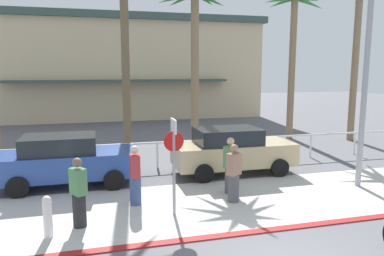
% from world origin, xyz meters
% --- Properties ---
extents(ground_plane, '(80.00, 80.00, 0.00)m').
position_xyz_m(ground_plane, '(0.00, 10.00, 0.00)').
color(ground_plane, '#5B5B60').
extents(sidewalk_strip, '(44.00, 4.00, 0.02)m').
position_xyz_m(sidewalk_strip, '(0.00, 4.20, 0.01)').
color(sidewalk_strip, beige).
rests_on(sidewalk_strip, ground).
extents(curb_paint, '(44.00, 0.24, 0.03)m').
position_xyz_m(curb_paint, '(0.00, 2.20, 0.01)').
color(curb_paint, maroon).
rests_on(curb_paint, ground).
extents(building_backdrop, '(22.94, 11.87, 7.87)m').
position_xyz_m(building_backdrop, '(-1.56, 27.23, 3.96)').
color(building_backdrop, beige).
rests_on(building_backdrop, ground).
extents(rail_fence, '(24.78, 0.08, 1.04)m').
position_xyz_m(rail_fence, '(-0.00, 8.50, 0.84)').
color(rail_fence, white).
rests_on(rail_fence, ground).
extents(stop_sign_bike_lane, '(0.52, 0.56, 2.56)m').
position_xyz_m(stop_sign_bike_lane, '(-1.49, 3.71, 1.68)').
color(stop_sign_bike_lane, gray).
rests_on(stop_sign_bike_lane, ground).
extents(bollard_2, '(0.20, 0.20, 1.00)m').
position_xyz_m(bollard_2, '(-4.54, 3.14, 0.52)').
color(bollard_2, white).
rests_on(bollard_2, ground).
extents(streetlight_curb, '(0.24, 2.54, 7.50)m').
position_xyz_m(streetlight_curb, '(4.87, 4.31, 4.28)').
color(streetlight_curb, '#9EA0A5').
rests_on(streetlight_curb, ground).
extents(palm_tree_4, '(3.07, 3.53, 7.28)m').
position_xyz_m(palm_tree_4, '(0.98, 10.80, 5.64)').
color(palm_tree_4, '#846B4C').
rests_on(palm_tree_4, ground).
extents(palm_tree_5, '(3.55, 3.06, 7.73)m').
position_xyz_m(palm_tree_5, '(7.05, 12.88, 5.61)').
color(palm_tree_5, '#846B4C').
rests_on(palm_tree_5, ground).
extents(palm_tree_6, '(3.30, 3.21, 8.05)m').
position_xyz_m(palm_tree_6, '(10.00, 11.48, 5.99)').
color(palm_tree_6, '#846B4C').
rests_on(palm_tree_6, ground).
extents(car_blue_1, '(4.40, 2.02, 1.69)m').
position_xyz_m(car_blue_1, '(-4.37, 7.08, 0.87)').
color(car_blue_1, '#284793').
rests_on(car_blue_1, ground).
extents(car_tan_2, '(4.40, 2.02, 1.69)m').
position_xyz_m(car_tan_2, '(1.42, 7.08, 0.87)').
color(car_tan_2, tan).
rests_on(car_tan_2, ground).
extents(pedestrian_0, '(0.48, 0.44, 1.71)m').
position_xyz_m(pedestrian_0, '(0.37, 4.21, 0.79)').
color(pedestrian_0, '#4C4C51').
rests_on(pedestrian_0, ground).
extents(pedestrian_1, '(0.32, 0.40, 1.71)m').
position_xyz_m(pedestrian_1, '(-2.39, 4.71, 0.79)').
color(pedestrian_1, '#384C7A').
rests_on(pedestrian_1, ground).
extents(pedestrian_2, '(0.48, 0.44, 1.77)m').
position_xyz_m(pedestrian_2, '(0.53, 4.93, 0.82)').
color(pedestrian_2, '#4C4C51').
rests_on(pedestrian_2, ground).
extents(pedestrian_3, '(0.44, 0.48, 1.73)m').
position_xyz_m(pedestrian_3, '(-3.86, 3.57, 0.80)').
color(pedestrian_3, '#232326').
rests_on(pedestrian_3, ground).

